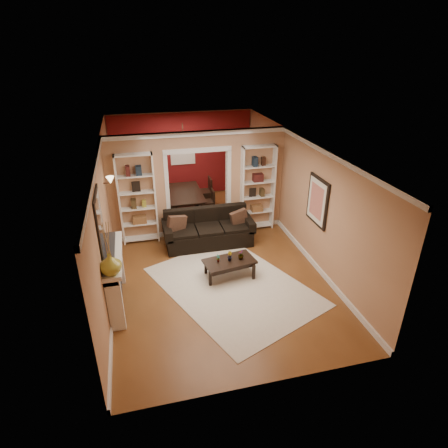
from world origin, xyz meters
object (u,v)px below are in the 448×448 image
object	(u,v)px
coffee_table	(229,268)
dining_table	(186,202)
bookshelf_right	(257,189)
fireplace	(117,279)
bookshelf_left	(137,199)
sofa	(208,228)

from	to	relation	value
coffee_table	dining_table	bearing A→B (deg)	86.33
bookshelf_right	fireplace	world-z (taller)	bookshelf_right
bookshelf_left	fireplace	world-z (taller)	bookshelf_left
bookshelf_right	fireplace	size ratio (longest dim) A/B	1.35
coffee_table	dining_table	world-z (taller)	dining_table
bookshelf_left	fireplace	bearing A→B (deg)	-102.05
fireplace	bookshelf_left	bearing A→B (deg)	77.95
sofa	dining_table	bearing A→B (deg)	96.80
dining_table	fireplace	bearing A→B (deg)	154.38
coffee_table	dining_table	distance (m)	3.66
fireplace	dining_table	world-z (taller)	fireplace
coffee_table	sofa	bearing A→B (deg)	85.42
dining_table	bookshelf_right	bearing A→B (deg)	-131.53
sofa	bookshelf_right	size ratio (longest dim) A/B	0.97
bookshelf_right	fireplace	distance (m)	4.47
fireplace	dining_table	xyz separation A→B (m)	(1.94, 4.04, -0.26)
coffee_table	bookshelf_left	distance (m)	2.94
coffee_table	dining_table	size ratio (longest dim) A/B	0.60
bookshelf_left	dining_table	bearing A→B (deg)	47.21
bookshelf_left	fireplace	xyz separation A→B (m)	(-0.54, -2.53, -0.57)
coffee_table	bookshelf_right	world-z (taller)	bookshelf_right
sofa	fireplace	size ratio (longest dim) A/B	1.31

